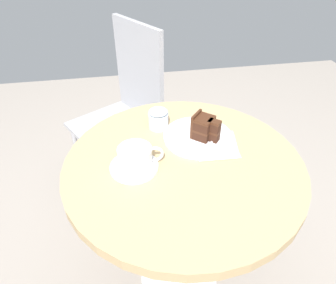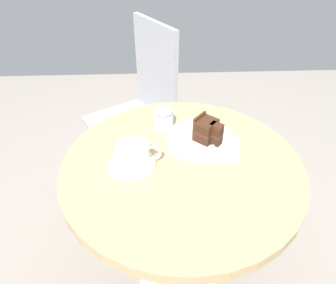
{
  "view_description": "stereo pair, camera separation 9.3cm",
  "coord_description": "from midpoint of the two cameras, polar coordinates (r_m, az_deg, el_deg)",
  "views": [
    {
      "loc": [
        -0.17,
        -0.68,
        1.3
      ],
      "look_at": [
        -0.04,
        0.05,
        0.74
      ],
      "focal_mm": 32.0,
      "sensor_mm": 36.0,
      "label": 1
    },
    {
      "loc": [
        -0.07,
        -0.69,
        1.3
      ],
      "look_at": [
        -0.04,
        0.05,
        0.74
      ],
      "focal_mm": 32.0,
      "sensor_mm": 36.0,
      "label": 2
    }
  ],
  "objects": [
    {
      "name": "saucer",
      "position": [
        0.91,
        -9.4,
        -4.77
      ],
      "size": [
        0.15,
        0.15,
        0.01
      ],
      "color": "white",
      "rests_on": "cafe_table"
    },
    {
      "name": "fork",
      "position": [
        0.97,
        5.31,
        -0.66
      ],
      "size": [
        0.1,
        0.14,
        0.0
      ],
      "rotation": [
        0.0,
        0.0,
        4.12
      ],
      "color": "silver",
      "rests_on": "cake_plate"
    },
    {
      "name": "napkin",
      "position": [
        0.99,
        6.24,
        -0.64
      ],
      "size": [
        0.17,
        0.17,
        0.0
      ],
      "rotation": [
        0.0,
        0.0,
        4.53
      ],
      "color": "silver",
      "rests_on": "cafe_table"
    },
    {
      "name": "cafe_chair",
      "position": [
        1.56,
        -9.47,
        7.24
      ],
      "size": [
        0.52,
        0.52,
        0.92
      ],
      "rotation": [
        0.0,
        0.0,
        5.25
      ],
      "color": "#9E9EA3",
      "rests_on": "ground"
    },
    {
      "name": "teaspoon",
      "position": [
        0.87,
        -9.76,
        -6.56
      ],
      "size": [
        0.11,
        0.05,
        0.0
      ],
      "rotation": [
        0.0,
        0.0,
        3.54
      ],
      "color": "silver",
      "rests_on": "saucer"
    },
    {
      "name": "cake_plate",
      "position": [
        1.01,
        3.1,
        0.94
      ],
      "size": [
        0.23,
        0.23,
        0.01
      ],
      "color": "white",
      "rests_on": "cafe_table"
    },
    {
      "name": "cafe_table",
      "position": [
        1.0,
        0.11,
        -8.69
      ],
      "size": [
        0.74,
        0.74,
        0.7
      ],
      "color": "tan",
      "rests_on": "ground"
    },
    {
      "name": "cake_slice",
      "position": [
        0.98,
        4.26,
        2.65
      ],
      "size": [
        0.1,
        0.09,
        0.08
      ],
      "rotation": [
        0.0,
        0.0,
        5.57
      ],
      "color": "#381E14",
      "rests_on": "cake_plate"
    },
    {
      "name": "sugar_pot",
      "position": [
        1.06,
        -4.39,
        4.48
      ],
      "size": [
        0.07,
        0.07,
        0.07
      ],
      "color": "silver",
      "rests_on": "cafe_table"
    },
    {
      "name": "ground_plane",
      "position": [
        1.48,
        0.08,
        -24.64
      ],
      "size": [
        4.4,
        4.4,
        0.01
      ],
      "primitive_type": "cube",
      "color": "gray",
      "rests_on": "ground"
    },
    {
      "name": "coffee_cup",
      "position": [
        0.89,
        -9.14,
        -2.87
      ],
      "size": [
        0.14,
        0.1,
        0.06
      ],
      "color": "white",
      "rests_on": "saucer"
    }
  ]
}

